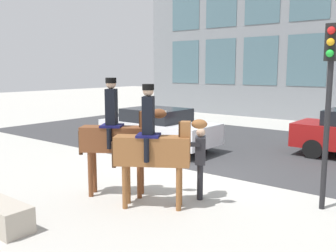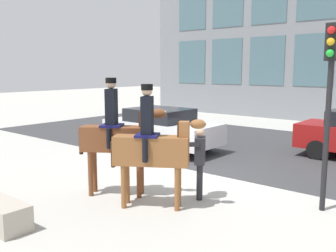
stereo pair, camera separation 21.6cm
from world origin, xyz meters
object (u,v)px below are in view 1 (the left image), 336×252
pedestrian_bystander (200,157)px  street_car_near_lane (158,128)px  mounted_horse_lead (117,135)px  mounted_horse_companion (154,147)px  traffic_light (329,87)px

pedestrian_bystander → street_car_near_lane: (-4.03, 3.43, -0.16)m
mounted_horse_lead → mounted_horse_companion: mounted_horse_lead is taller
mounted_horse_companion → traffic_light: 3.69m
mounted_horse_lead → street_car_near_lane: size_ratio=0.63×
mounted_horse_lead → pedestrian_bystander: bearing=-1.8°
mounted_horse_lead → street_car_near_lane: bearing=86.2°
mounted_horse_lead → traffic_light: size_ratio=0.72×
mounted_horse_lead → mounted_horse_companion: bearing=-36.2°
mounted_horse_companion → traffic_light: traffic_light is taller
mounted_horse_companion → mounted_horse_lead: bearing=144.5°
mounted_horse_lead → traffic_light: bearing=-6.2°
mounted_horse_lead → mounted_horse_companion: (1.14, -0.07, -0.10)m
pedestrian_bystander → mounted_horse_companion: bearing=34.8°
pedestrian_bystander → street_car_near_lane: size_ratio=0.38×
mounted_horse_lead → mounted_horse_companion: size_ratio=1.04×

